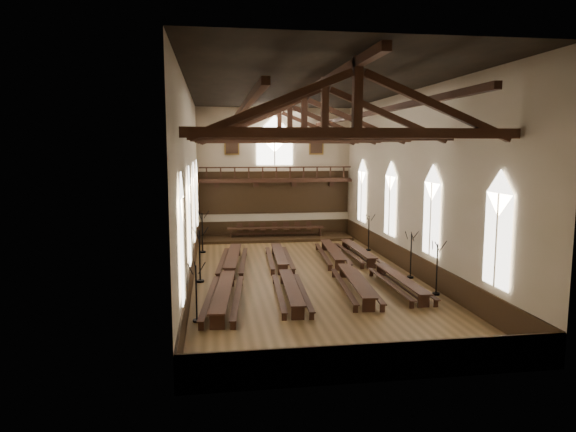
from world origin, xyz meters
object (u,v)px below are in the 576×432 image
object	(u,v)px
dais	(276,238)
candelabrum_left_far	(203,240)
refectory_row_d	(376,264)
refectory_row_c	(343,265)
high_table	(276,229)
candelabrum_left_mid	(200,266)
refectory_row_a	(229,273)
candelabrum_right_near	(436,279)
candelabrum_right_far	(369,240)
candelabrum_left_near	(197,304)
refectory_row_b	(285,270)
candelabrum_right_mid	(411,264)

from	to	relation	value
dais	candelabrum_left_far	distance (m)	7.03
refectory_row_d	candelabrum_left_far	size ratio (longest dim) A/B	4.82
refectory_row_c	candelabrum_left_far	bearing A→B (deg)	137.82
dais	high_table	world-z (taller)	high_table
candelabrum_left_far	candelabrum_left_mid	bearing A→B (deg)	-90.00
refectory_row_d	refectory_row_a	bearing A→B (deg)	-171.75
high_table	candelabrum_right_near	distance (m)	16.97
candelabrum_right_far	candelabrum_right_near	bearing A→B (deg)	-90.00
refectory_row_d	dais	bearing A→B (deg)	110.74
high_table	dais	bearing A→B (deg)	0.00
refectory_row_c	refectory_row_d	xyz separation A→B (m)	(1.96, 0.13, -0.02)
candelabrum_left_far	candelabrum_right_near	distance (m)	16.06
candelabrum_right_near	candelabrum_left_near	bearing A→B (deg)	-168.75
refectory_row_c	refectory_row_d	world-z (taller)	refectory_row_c
refectory_row_b	candelabrum_right_near	world-z (taller)	candelabrum_right_near
high_table	candelabrum_left_near	xyz separation A→B (m)	(-5.44, -18.21, -0.05)
refectory_row_b	refectory_row_c	distance (m)	3.39
high_table	candelabrum_right_near	xyz separation A→B (m)	(5.66, -16.00, -0.00)
refectory_row_a	candelabrum_right_mid	bearing A→B (deg)	-2.01
dais	refectory_row_a	bearing A→B (deg)	-107.55
dais	candelabrum_right_mid	world-z (taller)	candelabrum_right_mid
candelabrum_left_near	candelabrum_right_far	size ratio (longest dim) A/B	0.98
candelabrum_left_near	candelabrum_left_far	distance (m)	13.82
refectory_row_c	refectory_row_d	distance (m)	1.97
candelabrum_right_mid	candelabrum_right_far	bearing A→B (deg)	90.00
high_table	candelabrum_right_mid	xyz separation A→B (m)	(5.66, -12.80, -0.02)
dais	high_table	xyz separation A→B (m)	(-0.00, 0.00, 0.69)
candelabrum_left_mid	candelabrum_right_far	xyz separation A→B (m)	(11.10, 6.71, -0.12)
candelabrum_right_far	candelabrum_right_mid	bearing A→B (deg)	-90.00
refectory_row_a	candelabrum_right_far	world-z (taller)	candelabrum_right_far
refectory_row_c	dais	distance (m)	11.64
refectory_row_d	candelabrum_left_near	distance (m)	11.93
refectory_row_c	candelabrum_left_near	world-z (taller)	candelabrum_left_near
refectory_row_b	refectory_row_d	world-z (taller)	refectory_row_b
high_table	candelabrum_left_mid	bearing A→B (deg)	-114.30
candelabrum_left_mid	candelabrum_right_near	distance (m)	11.79
dais	candelabrum_right_near	world-z (taller)	candelabrum_right_near
refectory_row_a	refectory_row_d	xyz separation A→B (m)	(8.21, 1.19, -0.05)
dais	candelabrum_left_mid	xyz separation A→B (m)	(-5.44, -12.04, 0.78)
candelabrum_left_mid	candelabrum_right_mid	bearing A→B (deg)	-3.93
dais	candelabrum_right_far	world-z (taller)	candelabrum_right_far
refectory_row_c	candelabrum_right_mid	size ratio (longest dim) A/B	5.53
high_table	candelabrum_right_near	bearing A→B (deg)	-70.50
dais	candelabrum_right_near	size ratio (longest dim) A/B	4.39
refectory_row_a	refectory_row_b	size ratio (longest dim) A/B	1.04
high_table	refectory_row_c	bearing A→B (deg)	-78.56
dais	high_table	bearing A→B (deg)	180.00
refectory_row_d	high_table	bearing A→B (deg)	110.74
candelabrum_left_near	candelabrum_right_near	xyz separation A→B (m)	(11.10, 2.21, 0.05)
refectory_row_a	candelabrum_right_mid	world-z (taller)	candelabrum_right_mid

